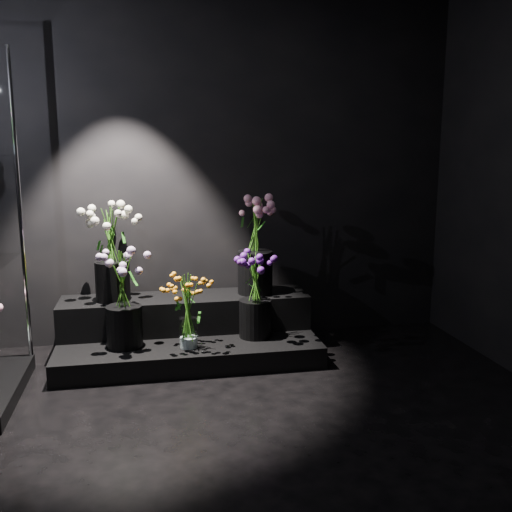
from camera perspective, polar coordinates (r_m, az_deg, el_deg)
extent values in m
plane|color=black|center=(3.13, 0.31, -19.56)|extent=(4.00, 4.00, 0.00)
plane|color=black|center=(4.68, -4.47, 8.53)|extent=(4.00, 0.00, 4.00)
cube|color=black|center=(4.44, -6.75, -9.07)|extent=(1.93, 0.86, 0.16)
cube|color=black|center=(4.57, -7.00, -5.63)|extent=(1.93, 0.43, 0.27)
cylinder|color=white|center=(4.16, -6.76, -7.62)|extent=(0.13, 0.13, 0.22)
cylinder|color=black|center=(4.25, -13.01, -6.87)|extent=(0.26, 0.26, 0.30)
cylinder|color=black|center=(4.36, -0.08, -6.25)|extent=(0.24, 0.24, 0.29)
cylinder|color=black|center=(4.48, -14.14, -2.43)|extent=(0.26, 0.26, 0.30)
cylinder|color=black|center=(4.56, -0.09, -1.63)|extent=(0.28, 0.28, 0.34)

